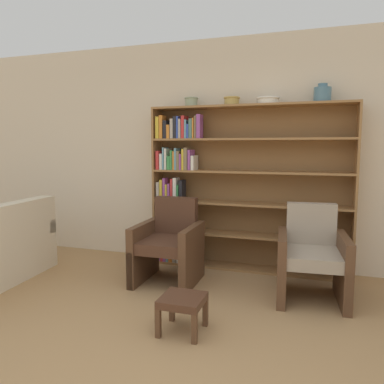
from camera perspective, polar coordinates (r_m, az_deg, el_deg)
The scene contains 9 objects.
wall_back at distance 4.62m, azimuth 7.13°, elevation 5.82°, with size 12.00×0.06×2.75m.
bookshelf at distance 4.49m, azimuth 5.51°, elevation 0.60°, with size 2.34×0.30×1.93m.
bowl_slate at distance 4.60m, azimuth -0.10°, elevation 13.62°, with size 0.17×0.17×0.11m.
bowl_brass at distance 4.47m, azimuth 6.08°, elevation 13.68°, with size 0.19×0.19×0.10m.
bowl_stoneware at distance 4.40m, azimuth 11.51°, elevation 13.55°, with size 0.26×0.26×0.08m.
vase_tall at distance 4.38m, azimuth 19.26°, elevation 13.89°, with size 0.18×0.18×0.20m.
armchair_leather at distance 4.10m, azimuth -3.51°, elevation -8.00°, with size 0.65×0.69×0.89m.
armchair_cushioned at distance 3.83m, azimuth 17.78°, elevation -9.42°, with size 0.70×0.73×0.89m.
footstool at distance 3.07m, azimuth -1.46°, elevation -16.59°, with size 0.33×0.33×0.29m.
Camera 1 is at (0.89, -1.82, 1.46)m, focal length 35.00 mm.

